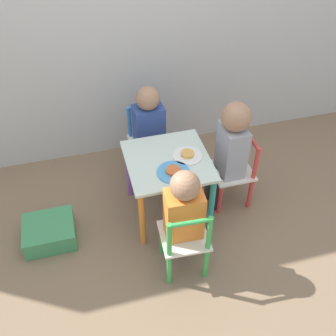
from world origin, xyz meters
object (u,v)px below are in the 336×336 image
Objects in this scene: kids_table at (168,170)px; plate_right at (187,155)px; chair_red at (234,171)px; child_right at (230,146)px; storage_bin at (50,232)px; chair_green at (185,241)px; plate_front at (173,172)px; child_front at (183,211)px; child_back at (150,127)px; chair_blue at (148,142)px.

kids_table is 0.15m from plate_right.
chair_red is 0.23m from child_right.
plate_right is 0.58× the size of storage_bin.
chair_red is at bearing 90.00° from child_right.
chair_green reaches higher than plate_front.
child_front is (-0.42, -0.39, -0.05)m from child_right.
child_front is at bearing -46.96° from child_right.
child_back is at bearing 92.73° from plate_front.
child_right is at bearing -133.48° from child_front.
kids_table is 0.39m from child_front.
child_front is at bearing -93.34° from child_back.
plate_front is (0.02, 0.33, 0.21)m from chair_green.
chair_green is 2.84× the size of plate_right.
child_back is at bearing -86.91° from chair_green.
child_back is 3.74× the size of plate_front.
child_right is 0.27m from plate_right.
child_right is (0.42, 0.46, 0.23)m from chair_green.
chair_blue reaches higher than plate_right.
child_right is 1.09× the size of child_front.
child_back is at bearing 93.57° from kids_table.
child_front reaches higher than storage_bin.
chair_green is at bearing -107.81° from plate_right.
kids_table is at bearing -90.00° from child_back.
child_right is 0.57m from child_back.
chair_green reaches higher than plate_right.
child_right is 0.41m from plate_front.
plate_front reaches higher than kids_table.
child_right reaches higher than storage_bin.
storage_bin is at bearing -150.04° from chair_blue.
plate_right is (0.15, 0.45, 0.21)m from chair_green.
chair_blue reaches higher than plate_front.
plate_front is at bearing -90.00° from kids_table.
chair_blue is at bearing 92.82° from plate_front.
kids_table is 0.70× the size of child_back.
plate_right is (0.14, 0.39, 0.04)m from child_front.
kids_table is 1.61× the size of storage_bin.
storage_bin is (-0.75, 0.41, -0.18)m from chair_green.
chair_blue is at bearing -86.42° from child_front.
child_back is 0.51m from plate_front.
child_back is 0.94m from storage_bin.
chair_blue reaches higher than storage_bin.
child_back is 3.98× the size of plate_right.
chair_red is at bearing -133.26° from chair_green.
chair_green is at bearing -93.10° from kids_table.
child_right is (0.42, -0.45, 0.23)m from chair_blue.
child_back is 0.42m from plate_right.
child_front reaches higher than chair_red.
chair_green is 0.66× the size of child_right.
child_right is at bearing -46.39° from child_back.
kids_table is 0.41m from child_right.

